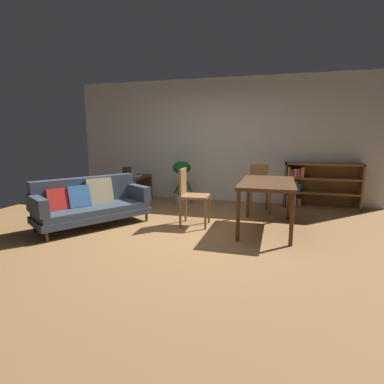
{
  "coord_description": "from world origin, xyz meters",
  "views": [
    {
      "loc": [
        1.29,
        -4.16,
        1.44
      ],
      "look_at": [
        -0.02,
        0.47,
        0.57
      ],
      "focal_mm": 28.59,
      "sensor_mm": 36.0,
      "label": 1
    }
  ],
  "objects_px": {
    "dining_chair_far": "(259,186)",
    "desk_speaker": "(127,173)",
    "bookshelf": "(316,186)",
    "media_console": "(133,191)",
    "dining_chair_near": "(191,193)",
    "potted_floor_plant": "(182,180)",
    "dining_table": "(267,186)",
    "open_laptop": "(132,176)",
    "fabric_couch": "(90,203)"
  },
  "relations": [
    {
      "from": "media_console",
      "to": "desk_speaker",
      "type": "distance_m",
      "value": 0.47
    },
    {
      "from": "desk_speaker",
      "to": "potted_floor_plant",
      "type": "xyz_separation_m",
      "value": [
        1.05,
        0.49,
        -0.18
      ]
    },
    {
      "from": "fabric_couch",
      "to": "desk_speaker",
      "type": "height_order",
      "value": "desk_speaker"
    },
    {
      "from": "media_console",
      "to": "dining_table",
      "type": "bearing_deg",
      "value": -22.12
    },
    {
      "from": "dining_table",
      "to": "bookshelf",
      "type": "bearing_deg",
      "value": 64.35
    },
    {
      "from": "potted_floor_plant",
      "to": "dining_chair_near",
      "type": "height_order",
      "value": "dining_chair_near"
    },
    {
      "from": "dining_chair_far",
      "to": "bookshelf",
      "type": "xyz_separation_m",
      "value": [
        1.1,
        0.73,
        -0.07
      ]
    },
    {
      "from": "desk_speaker",
      "to": "dining_chair_far",
      "type": "relative_size",
      "value": 0.27
    },
    {
      "from": "dining_table",
      "to": "desk_speaker",
      "type": "bearing_deg",
      "value": 161.72
    },
    {
      "from": "media_console",
      "to": "open_laptop",
      "type": "xyz_separation_m",
      "value": [
        -0.09,
        0.14,
        0.31
      ]
    },
    {
      "from": "dining_table",
      "to": "bookshelf",
      "type": "relative_size",
      "value": 0.98
    },
    {
      "from": "fabric_couch",
      "to": "open_laptop",
      "type": "xyz_separation_m",
      "value": [
        -0.17,
        1.85,
        0.21
      ]
    },
    {
      "from": "dining_chair_near",
      "to": "dining_chair_far",
      "type": "relative_size",
      "value": 1.03
    },
    {
      "from": "dining_chair_far",
      "to": "desk_speaker",
      "type": "bearing_deg",
      "value": -175.83
    },
    {
      "from": "potted_floor_plant",
      "to": "dining_table",
      "type": "height_order",
      "value": "potted_floor_plant"
    },
    {
      "from": "media_console",
      "to": "dining_chair_far",
      "type": "xyz_separation_m",
      "value": [
        2.68,
        -0.01,
        0.23
      ]
    },
    {
      "from": "dining_chair_near",
      "to": "bookshelf",
      "type": "relative_size",
      "value": 0.63
    },
    {
      "from": "fabric_couch",
      "to": "potted_floor_plant",
      "type": "distance_m",
      "value": 2.22
    },
    {
      "from": "media_console",
      "to": "potted_floor_plant",
      "type": "distance_m",
      "value": 1.08
    },
    {
      "from": "potted_floor_plant",
      "to": "bookshelf",
      "type": "bearing_deg",
      "value": 8.99
    },
    {
      "from": "dining_chair_near",
      "to": "desk_speaker",
      "type": "bearing_deg",
      "value": 148.2
    },
    {
      "from": "media_console",
      "to": "dining_chair_near",
      "type": "distance_m",
      "value": 2.1
    },
    {
      "from": "dining_chair_near",
      "to": "bookshelf",
      "type": "xyz_separation_m",
      "value": [
        2.11,
        1.98,
        -0.09
      ]
    },
    {
      "from": "media_console",
      "to": "bookshelf",
      "type": "bearing_deg",
      "value": 10.82
    },
    {
      "from": "dining_chair_far",
      "to": "fabric_couch",
      "type": "bearing_deg",
      "value": -146.61
    },
    {
      "from": "fabric_couch",
      "to": "bookshelf",
      "type": "bearing_deg",
      "value": 33.5
    },
    {
      "from": "open_laptop",
      "to": "desk_speaker",
      "type": "bearing_deg",
      "value": -80.75
    },
    {
      "from": "media_console",
      "to": "dining_chair_near",
      "type": "xyz_separation_m",
      "value": [
        1.66,
        -1.26,
        0.25
      ]
    },
    {
      "from": "fabric_couch",
      "to": "desk_speaker",
      "type": "distance_m",
      "value": 1.55
    },
    {
      "from": "media_console",
      "to": "dining_chair_near",
      "type": "height_order",
      "value": "dining_chair_near"
    },
    {
      "from": "dining_chair_far",
      "to": "bookshelf",
      "type": "bearing_deg",
      "value": 33.75
    },
    {
      "from": "media_console",
      "to": "dining_chair_near",
      "type": "bearing_deg",
      "value": -37.11
    },
    {
      "from": "potted_floor_plant",
      "to": "desk_speaker",
      "type": "bearing_deg",
      "value": -154.79
    },
    {
      "from": "bookshelf",
      "to": "media_console",
      "type": "bearing_deg",
      "value": -169.18
    },
    {
      "from": "media_console",
      "to": "dining_chair_near",
      "type": "relative_size",
      "value": 1.26
    },
    {
      "from": "potted_floor_plant",
      "to": "bookshelf",
      "type": "xyz_separation_m",
      "value": [
        2.76,
        0.44,
        -0.07
      ]
    },
    {
      "from": "fabric_couch",
      "to": "media_console",
      "type": "relative_size",
      "value": 1.62
    },
    {
      "from": "desk_speaker",
      "to": "dining_chair_near",
      "type": "relative_size",
      "value": 0.26
    },
    {
      "from": "desk_speaker",
      "to": "bookshelf",
      "type": "distance_m",
      "value": 3.92
    },
    {
      "from": "desk_speaker",
      "to": "dining_chair_near",
      "type": "distance_m",
      "value": 1.99
    },
    {
      "from": "media_console",
      "to": "potted_floor_plant",
      "type": "relative_size",
      "value": 1.27
    },
    {
      "from": "media_console",
      "to": "dining_chair_far",
      "type": "distance_m",
      "value": 2.69
    },
    {
      "from": "dining_table",
      "to": "dining_chair_near",
      "type": "bearing_deg",
      "value": -175.72
    },
    {
      "from": "fabric_couch",
      "to": "open_laptop",
      "type": "bearing_deg",
      "value": 95.26
    },
    {
      "from": "open_laptop",
      "to": "dining_table",
      "type": "relative_size",
      "value": 0.33
    },
    {
      "from": "fabric_couch",
      "to": "dining_chair_far",
      "type": "relative_size",
      "value": 2.08
    },
    {
      "from": "open_laptop",
      "to": "bookshelf",
      "type": "relative_size",
      "value": 0.33
    },
    {
      "from": "open_laptop",
      "to": "dining_chair_far",
      "type": "distance_m",
      "value": 2.77
    },
    {
      "from": "open_laptop",
      "to": "desk_speaker",
      "type": "distance_m",
      "value": 0.36
    },
    {
      "from": "desk_speaker",
      "to": "potted_floor_plant",
      "type": "distance_m",
      "value": 1.17
    }
  ]
}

